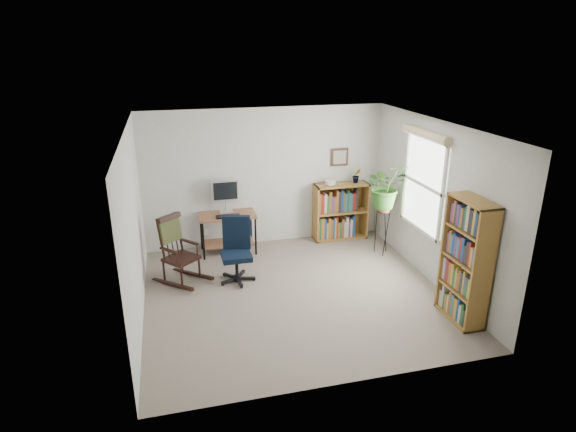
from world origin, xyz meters
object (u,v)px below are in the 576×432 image
object	(u,v)px
rocking_chair	(180,250)
low_bookshelf	(341,211)
desk	(228,233)
office_chair	(236,251)
tall_bookshelf	(466,261)

from	to	relation	value
rocking_chair	low_bookshelf	world-z (taller)	rocking_chair
desk	rocking_chair	size ratio (longest dim) A/B	0.91
office_chair	rocking_chair	bearing A→B (deg)	179.29
office_chair	rocking_chair	size ratio (longest dim) A/B	0.95
desk	tall_bookshelf	size ratio (longest dim) A/B	0.58
desk	low_bookshelf	xyz separation A→B (m)	(2.07, 0.12, 0.18)
desk	low_bookshelf	bearing A→B (deg)	3.32
low_bookshelf	office_chair	bearing A→B (deg)	-149.66
desk	tall_bookshelf	xyz separation A→B (m)	(2.64, -2.85, 0.48)
low_bookshelf	tall_bookshelf	size ratio (longest dim) A/B	0.63
low_bookshelf	tall_bookshelf	distance (m)	3.04
desk	tall_bookshelf	distance (m)	3.92
office_chair	rocking_chair	distance (m)	0.82
office_chair	tall_bookshelf	bearing A→B (deg)	-20.78
tall_bookshelf	rocking_chair	bearing A→B (deg)	150.80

